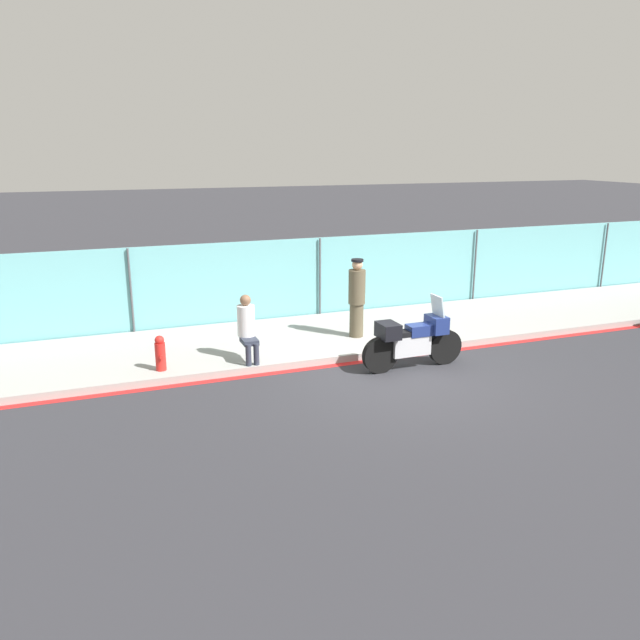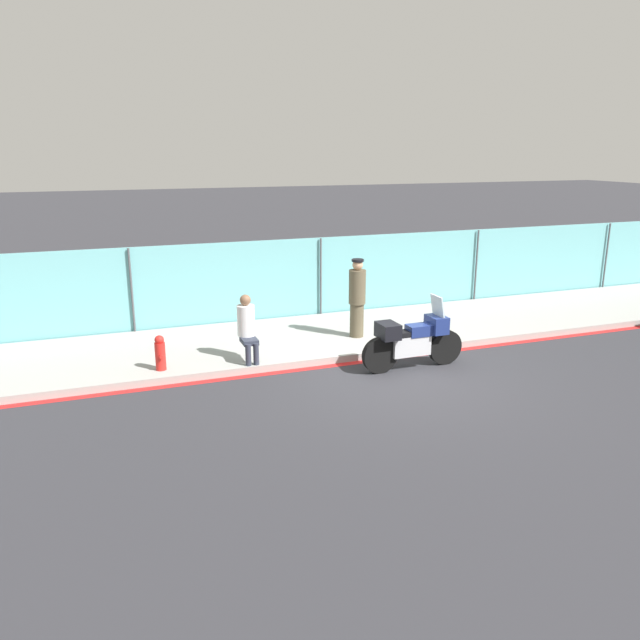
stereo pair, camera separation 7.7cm
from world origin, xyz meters
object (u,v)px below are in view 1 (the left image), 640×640
object	(u,v)px
officer_standing	(357,297)
person_seated_on_curb	(247,324)
motorcycle	(413,340)
fire_hydrant	(160,353)

from	to	relation	value
officer_standing	person_seated_on_curb	world-z (taller)	officer_standing
motorcycle	person_seated_on_curb	xyz separation A→B (m)	(-3.04, 1.24, 0.30)
officer_standing	person_seated_on_curb	size ratio (longest dim) A/B	1.33
person_seated_on_curb	officer_standing	bearing A→B (deg)	14.79
officer_standing	person_seated_on_curb	distance (m)	2.78
officer_standing	fire_hydrant	size ratio (longest dim) A/B	2.56
fire_hydrant	motorcycle	bearing A→B (deg)	-14.39
motorcycle	fire_hydrant	xyz separation A→B (m)	(-4.75, 1.22, -0.10)
person_seated_on_curb	fire_hydrant	xyz separation A→B (m)	(-1.71, -0.02, -0.39)
officer_standing	fire_hydrant	xyz separation A→B (m)	(-4.39, -0.73, -0.56)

